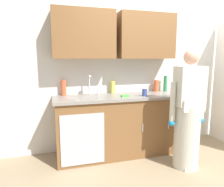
{
  "coord_description": "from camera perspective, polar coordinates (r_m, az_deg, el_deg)",
  "views": [
    {
      "loc": [
        -1.51,
        -2.31,
        1.49
      ],
      "look_at": [
        -0.69,
        0.55,
        1.0
      ],
      "focal_mm": 33.43,
      "sensor_mm": 36.0,
      "label": 1
    }
  ],
  "objects": [
    {
      "name": "bottle_soap",
      "position": [
        3.74,
        14.38,
        2.68
      ],
      "size": [
        0.06,
        0.06,
        0.27
      ],
      "primitive_type": "cylinder",
      "color": "#2D8C4C",
      "rests_on": "countertop"
    },
    {
      "name": "bottle_water_short",
      "position": [
        3.41,
        0.18,
        1.75
      ],
      "size": [
        0.07,
        0.07,
        0.2
      ],
      "primitive_type": "cylinder",
      "color": "#D8D14C",
      "rests_on": "countertop"
    },
    {
      "name": "sponge",
      "position": [
        3.1,
        3.58,
        -0.63
      ],
      "size": [
        0.11,
        0.07,
        0.03
      ],
      "primitive_type": "cube",
      "color": "#4CBF4C",
      "rests_on": "countertop"
    },
    {
      "name": "knife_on_counter",
      "position": [
        2.94,
        -10.76,
        -1.53
      ],
      "size": [
        0.15,
        0.21,
        0.01
      ],
      "primitive_type": "cube",
      "rotation": [
        0.0,
        0.0,
        2.17
      ],
      "color": "silver",
      "rests_on": "countertop"
    },
    {
      "name": "sink",
      "position": [
        3.13,
        -5.03,
        -1.09
      ],
      "size": [
        0.5,
        0.36,
        0.35
      ],
      "color": "#B7BABF",
      "rests_on": "counter_cabinet"
    },
    {
      "name": "ground_plane",
      "position": [
        3.14,
        15.98,
        -19.39
      ],
      "size": [
        9.0,
        9.0,
        0.0
      ],
      "primitive_type": "plane",
      "color": "#998466"
    },
    {
      "name": "kitchen_wall_with_uppers",
      "position": [
        3.58,
        6.64,
        9.05
      ],
      "size": [
        4.8,
        0.44,
        2.7
      ],
      "color": "silver",
      "rests_on": "ground"
    },
    {
      "name": "countertop",
      "position": [
        3.21,
        1.67,
        -0.88
      ],
      "size": [
        1.96,
        0.66,
        0.04
      ],
      "primitive_type": "cube",
      "color": "gray",
      "rests_on": "counter_cabinet"
    },
    {
      "name": "cup_by_sink",
      "position": [
        3.19,
        8.9,
        0.28
      ],
      "size": [
        0.08,
        0.08,
        0.11
      ],
      "primitive_type": "cylinder",
      "color": "#33478C",
      "rests_on": "countertop"
    },
    {
      "name": "bottle_cleaner_spray",
      "position": [
        3.27,
        -13.09,
        1.55
      ],
      "size": [
        0.08,
        0.08,
        0.24
      ],
      "primitive_type": "cylinder",
      "color": "#E05933",
      "rests_on": "countertop"
    },
    {
      "name": "counter_cabinet",
      "position": [
        3.33,
        1.59,
        -8.88
      ],
      "size": [
        1.9,
        0.62,
        0.9
      ],
      "color": "brown",
      "rests_on": "ground"
    },
    {
      "name": "person_at_sink",
      "position": [
        3.03,
        20.0,
        -6.51
      ],
      "size": [
        0.55,
        0.34,
        1.62
      ],
      "color": "white",
      "rests_on": "ground"
    },
    {
      "name": "bottle_water_tall",
      "position": [
        3.69,
        11.98,
        2.08
      ],
      "size": [
        0.08,
        0.08,
        0.19
      ],
      "primitive_type": "cylinder",
      "color": "#E05933",
      "rests_on": "countertop"
    }
  ]
}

